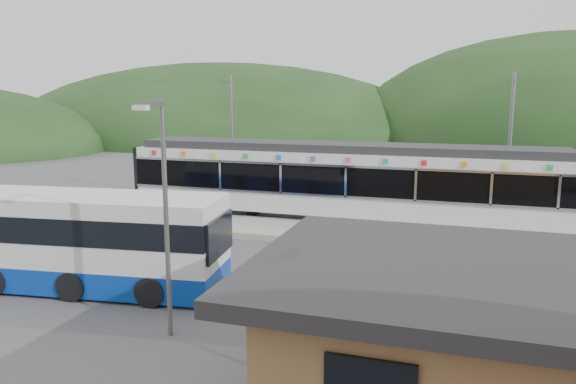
% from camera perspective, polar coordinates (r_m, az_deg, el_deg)
% --- Properties ---
extents(ground, '(120.00, 120.00, 0.00)m').
position_cam_1_polar(ground, '(20.88, 2.70, -6.83)').
color(ground, '#4C4C4F').
rests_on(ground, ground).
extents(hills, '(146.00, 149.00, 26.00)m').
position_cam_1_polar(hills, '(25.33, 19.65, -4.38)').
color(hills, '#1E3D19').
rests_on(hills, ground).
extents(platform, '(26.00, 3.20, 0.30)m').
position_cam_1_polar(platform, '(23.93, 4.79, -4.27)').
color(platform, '#9E9E99').
rests_on(platform, ground).
extents(yellow_line, '(26.00, 0.10, 0.01)m').
position_cam_1_polar(yellow_line, '(22.66, 4.04, -4.68)').
color(yellow_line, yellow).
rests_on(yellow_line, platform).
extents(train, '(20.44, 3.01, 3.74)m').
position_cam_1_polar(train, '(26.19, 5.53, 1.25)').
color(train, black).
rests_on(train, ground).
extents(catenary_mast_west, '(0.18, 1.80, 7.00)m').
position_cam_1_polar(catenary_mast_west, '(30.50, -5.75, 5.50)').
color(catenary_mast_west, slate).
rests_on(catenary_mast_west, ground).
extents(catenary_mast_east, '(0.18, 1.80, 7.00)m').
position_cam_1_polar(catenary_mast_east, '(28.01, 21.59, 4.43)').
color(catenary_mast_east, slate).
rests_on(catenary_mast_east, ground).
extents(station_shelter, '(9.20, 6.20, 3.00)m').
position_cam_1_polar(station_shelter, '(11.26, 20.98, -14.34)').
color(station_shelter, '#956941').
rests_on(station_shelter, ground).
extents(bus, '(11.13, 3.84, 2.97)m').
position_cam_1_polar(bus, '(19.26, -22.77, -4.67)').
color(bus, '#0B39A8').
rests_on(bus, ground).
extents(lamp_post, '(0.35, 1.04, 5.93)m').
position_cam_1_polar(lamp_post, '(13.86, -12.60, -0.72)').
color(lamp_post, slate).
rests_on(lamp_post, ground).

